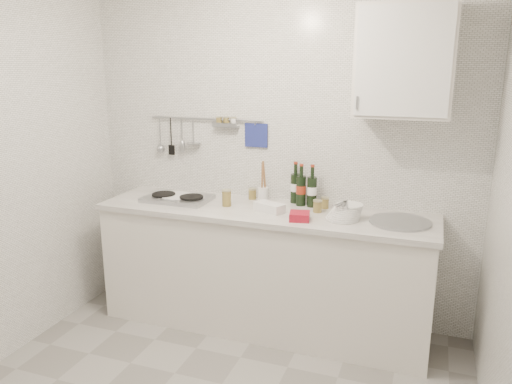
% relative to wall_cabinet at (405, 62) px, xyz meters
% --- Properties ---
extents(back_wall, '(3.00, 0.02, 2.50)m').
position_rel_wall_cabinet_xyz_m(back_wall, '(-0.90, 0.18, -0.70)').
color(back_wall, silver).
rests_on(back_wall, floor).
extents(counter, '(2.44, 0.64, 0.96)m').
position_rel_wall_cabinet_xyz_m(counter, '(-0.89, -0.12, -1.52)').
color(counter, silver).
rests_on(counter, floor).
extents(wall_rail, '(0.98, 0.09, 0.34)m').
position_rel_wall_cabinet_xyz_m(wall_rail, '(-1.50, 0.15, -0.52)').
color(wall_rail, '#93969B').
rests_on(wall_rail, back_wall).
extents(wall_cabinet, '(0.60, 0.38, 0.70)m').
position_rel_wall_cabinet_xyz_m(wall_cabinet, '(0.00, 0.00, 0.00)').
color(wall_cabinet, silver).
rests_on(wall_cabinet, back_wall).
extents(plate_stack_hob, '(0.26, 0.26, 0.03)m').
position_rel_wall_cabinet_xyz_m(plate_stack_hob, '(-1.63, -0.10, -1.01)').
color(plate_stack_hob, '#5368BD').
rests_on(plate_stack_hob, counter).
extents(plate_stack_sink, '(0.25, 0.23, 0.11)m').
position_rel_wall_cabinet_xyz_m(plate_stack_sink, '(-0.30, -0.16, -0.98)').
color(plate_stack_sink, white).
rests_on(plate_stack_sink, counter).
extents(wine_bottles, '(0.22, 0.14, 0.31)m').
position_rel_wall_cabinet_xyz_m(wine_bottles, '(-0.67, 0.09, -0.87)').
color(wine_bottles, black).
rests_on(wine_bottles, counter).
extents(butter_dish, '(0.24, 0.18, 0.06)m').
position_rel_wall_cabinet_xyz_m(butter_dish, '(-0.84, -0.17, -1.00)').
color(butter_dish, white).
rests_on(butter_dish, counter).
extents(strawberry_punnet, '(0.16, 0.16, 0.05)m').
position_rel_wall_cabinet_xyz_m(strawberry_punnet, '(-0.59, -0.29, -1.00)').
color(strawberry_punnet, '#B41429').
rests_on(strawberry_punnet, counter).
extents(utensil_crock, '(0.08, 0.08, 0.32)m').
position_rel_wall_cabinet_xyz_m(utensil_crock, '(-0.96, 0.04, -0.95)').
color(utensil_crock, white).
rests_on(utensil_crock, counter).
extents(jar_a, '(0.06, 0.06, 0.09)m').
position_rel_wall_cabinet_xyz_m(jar_a, '(-1.07, 0.11, -0.99)').
color(jar_a, olive).
rests_on(jar_a, counter).
extents(jar_b, '(0.06, 0.06, 0.08)m').
position_rel_wall_cabinet_xyz_m(jar_b, '(-0.49, 0.05, -0.99)').
color(jar_b, olive).
rests_on(jar_b, counter).
extents(jar_c, '(0.06, 0.06, 0.09)m').
position_rel_wall_cabinet_xyz_m(jar_c, '(-0.52, -0.06, -0.98)').
color(jar_c, olive).
rests_on(jar_c, counter).
extents(jar_d, '(0.07, 0.07, 0.12)m').
position_rel_wall_cabinet_xyz_m(jar_d, '(-1.18, -0.13, -0.97)').
color(jar_d, olive).
rests_on(jar_d, counter).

